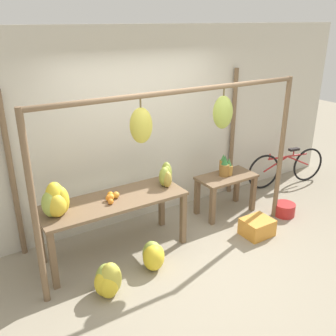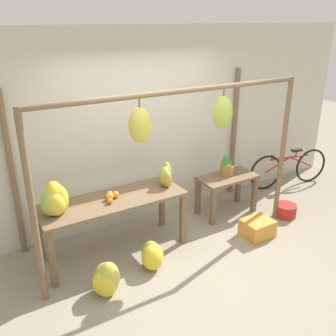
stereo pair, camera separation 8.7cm
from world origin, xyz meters
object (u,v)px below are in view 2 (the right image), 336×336
banana_pile_on_table (55,201)px  fruit_crate_white (257,228)px  orange_pile (111,196)px  banana_pile_ground_right (153,256)px  blue_bucket (286,210)px  papaya_pile (166,175)px  banana_pile_ground_left (106,280)px  parked_bicycle (289,168)px  pineapple_cluster (226,167)px

banana_pile_on_table → fruit_crate_white: banana_pile_on_table is taller
orange_pile → banana_pile_ground_right: (0.27, -0.55, -0.65)m
blue_bucket → fruit_crate_white: bearing=-166.4°
orange_pile → blue_bucket: size_ratio=0.79×
papaya_pile → orange_pile: bearing=-178.0°
banana_pile_ground_left → parked_bicycle: (3.98, 1.01, 0.16)m
banana_pile_on_table → banana_pile_ground_right: size_ratio=0.95×
banana_pile_on_table → orange_pile: size_ratio=1.55×
parked_bicycle → papaya_pile: size_ratio=5.34×
orange_pile → banana_pile_ground_right: orange_pile is taller
fruit_crate_white → parked_bicycle: (1.69, 0.99, 0.22)m
pineapple_cluster → papaya_pile: bearing=-173.6°
blue_bucket → papaya_pile: (-1.85, 0.52, 0.81)m
fruit_crate_white → papaya_pile: size_ratio=1.39×
orange_pile → fruit_crate_white: orange_pile is taller
pineapple_cluster → fruit_crate_white: size_ratio=0.74×
fruit_crate_white → parked_bicycle: parked_bicycle is taller
banana_pile_ground_right → blue_bucket: banana_pile_ground_right is taller
banana_pile_ground_left → blue_bucket: bearing=3.8°
blue_bucket → pineapple_cluster: bearing=137.0°
pineapple_cluster → blue_bucket: (0.70, -0.65, -0.65)m
fruit_crate_white → blue_bucket: bearing=13.6°
pineapple_cluster → fruit_crate_white: bearing=-95.3°
blue_bucket → papaya_pile: bearing=164.2°
blue_bucket → banana_pile_ground_right: bearing=-178.7°
banana_pile_on_table → banana_pile_ground_right: banana_pile_on_table is taller
banana_pile_ground_left → banana_pile_on_table: bearing=112.9°
banana_pile_on_table → papaya_pile: (1.50, 0.04, -0.03)m
banana_pile_on_table → banana_pile_ground_left: 1.06m
banana_pile_ground_left → banana_pile_ground_right: (0.67, 0.15, -0.01)m
banana_pile_ground_left → blue_bucket: banana_pile_ground_left is taller
banana_pile_on_table → banana_pile_ground_left: banana_pile_on_table is taller
banana_pile_ground_left → banana_pile_ground_right: 0.69m
banana_pile_on_table → banana_pile_ground_left: bearing=-67.1°
pineapple_cluster → blue_bucket: size_ratio=0.95×
banana_pile_ground_left → parked_bicycle: parked_bicycle is taller
orange_pile → banana_pile_on_table: bearing=-179.0°
banana_pile_ground_left → papaya_pile: papaya_pile is taller
banana_pile_ground_left → blue_bucket: (3.06, 0.20, -0.08)m
orange_pile → parked_bicycle: bearing=5.0°
orange_pile → papaya_pile: bearing=2.0°
banana_pile_ground_right → parked_bicycle: (3.30, 0.86, 0.17)m
papaya_pile → pineapple_cluster: bearing=6.4°
banana_pile_ground_right → parked_bicycle: bearing=14.6°
banana_pile_ground_right → fruit_crate_white: size_ratio=1.01×
pineapple_cluster → blue_bucket: pineapple_cluster is taller
banana_pile_ground_right → parked_bicycle: parked_bicycle is taller
papaya_pile → banana_pile_ground_right: bearing=-133.1°
banana_pile_on_table → banana_pile_ground_right: (0.96, -0.54, -0.77)m
pineapple_cluster → papaya_pile: 1.17m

